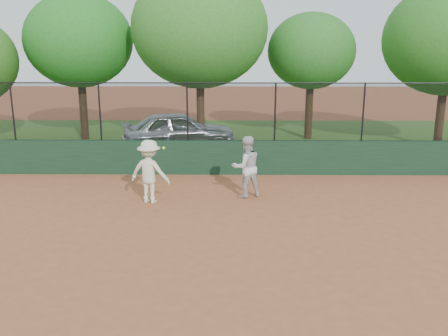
{
  "coord_description": "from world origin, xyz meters",
  "views": [
    {
      "loc": [
        0.96,
        -10.95,
        4.59
      ],
      "look_at": [
        0.8,
        2.2,
        1.2
      ],
      "focal_mm": 40.0,
      "sensor_mm": 36.0,
      "label": 1
    }
  ],
  "objects_px": {
    "tree_1": "(79,41)",
    "tree_2": "(200,29)",
    "player_main": "(150,172)",
    "player_second": "(246,167)",
    "tree_3": "(311,51)",
    "parked_car": "(179,131)",
    "tree_4": "(448,39)"
  },
  "relations": [
    {
      "from": "player_main",
      "to": "player_second",
      "type": "bearing_deg",
      "value": 11.58
    },
    {
      "from": "player_second",
      "to": "tree_4",
      "type": "xyz_separation_m",
      "value": [
        8.55,
        7.03,
        3.67
      ]
    },
    {
      "from": "player_main",
      "to": "tree_2",
      "type": "height_order",
      "value": "tree_2"
    },
    {
      "from": "tree_2",
      "to": "player_second",
      "type": "bearing_deg",
      "value": -77.07
    },
    {
      "from": "parked_car",
      "to": "tree_4",
      "type": "distance_m",
      "value": 11.85
    },
    {
      "from": "parked_car",
      "to": "player_second",
      "type": "relative_size",
      "value": 2.59
    },
    {
      "from": "player_main",
      "to": "tree_3",
      "type": "xyz_separation_m",
      "value": [
        6.04,
        9.74,
        3.15
      ]
    },
    {
      "from": "player_second",
      "to": "tree_3",
      "type": "height_order",
      "value": "tree_3"
    },
    {
      "from": "player_main",
      "to": "tree_1",
      "type": "relative_size",
      "value": 0.28
    },
    {
      "from": "player_second",
      "to": "player_main",
      "type": "height_order",
      "value": "player_second"
    },
    {
      "from": "tree_1",
      "to": "tree_2",
      "type": "height_order",
      "value": "tree_2"
    },
    {
      "from": "parked_car",
      "to": "player_second",
      "type": "height_order",
      "value": "player_second"
    },
    {
      "from": "player_second",
      "to": "tree_1",
      "type": "relative_size",
      "value": 0.28
    },
    {
      "from": "tree_3",
      "to": "player_main",
      "type": "bearing_deg",
      "value": -121.78
    },
    {
      "from": "player_second",
      "to": "player_main",
      "type": "bearing_deg",
      "value": -9.04
    },
    {
      "from": "parked_car",
      "to": "tree_2",
      "type": "distance_m",
      "value": 4.47
    },
    {
      "from": "tree_1",
      "to": "tree_3",
      "type": "bearing_deg",
      "value": 1.43
    },
    {
      "from": "player_main",
      "to": "tree_3",
      "type": "relative_size",
      "value": 0.32
    },
    {
      "from": "tree_1",
      "to": "tree_3",
      "type": "xyz_separation_m",
      "value": [
        10.62,
        0.26,
        -0.48
      ]
    },
    {
      "from": "tree_4",
      "to": "parked_car",
      "type": "bearing_deg",
      "value": -178.01
    },
    {
      "from": "player_main",
      "to": "tree_4",
      "type": "distance_m",
      "value": 14.14
    },
    {
      "from": "player_main",
      "to": "tree_1",
      "type": "height_order",
      "value": "tree_1"
    },
    {
      "from": "player_second",
      "to": "parked_car",
      "type": "bearing_deg",
      "value": -88.77
    },
    {
      "from": "tree_2",
      "to": "tree_3",
      "type": "xyz_separation_m",
      "value": [
        5.05,
        1.32,
        -0.97
      ]
    },
    {
      "from": "player_main",
      "to": "tree_1",
      "type": "bearing_deg",
      "value": 115.8
    },
    {
      "from": "player_second",
      "to": "tree_3",
      "type": "xyz_separation_m",
      "value": [
        3.25,
        9.17,
        3.14
      ]
    },
    {
      "from": "tree_2",
      "to": "tree_3",
      "type": "distance_m",
      "value": 5.31
    },
    {
      "from": "tree_3",
      "to": "player_second",
      "type": "bearing_deg",
      "value": -109.51
    },
    {
      "from": "parked_car",
      "to": "tree_4",
      "type": "bearing_deg",
      "value": -100.5
    },
    {
      "from": "player_main",
      "to": "tree_1",
      "type": "distance_m",
      "value": 11.14
    },
    {
      "from": "parked_car",
      "to": "tree_2",
      "type": "xyz_separation_m",
      "value": [
        0.86,
        1.2,
        4.22
      ]
    },
    {
      "from": "parked_car",
      "to": "tree_3",
      "type": "bearing_deg",
      "value": -79.35
    }
  ]
}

